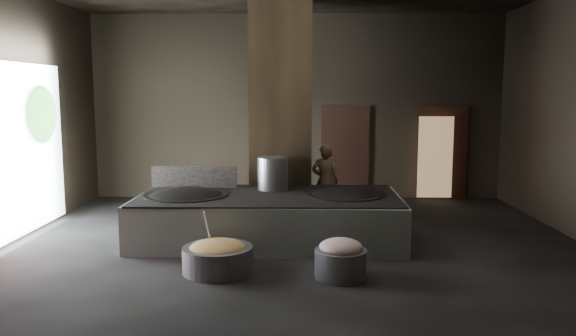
{
  "coord_description": "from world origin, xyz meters",
  "views": [
    {
      "loc": [
        0.05,
        -9.33,
        2.63
      ],
      "look_at": [
        -0.14,
        0.79,
        1.25
      ],
      "focal_mm": 35.0,
      "sensor_mm": 36.0,
      "label": 1
    }
  ],
  "objects_px": {
    "wok_right": "(345,199)",
    "stock_pot": "(273,173)",
    "hearth_platform": "(269,219)",
    "meat_basin": "(341,264)",
    "wok_left": "(186,199)",
    "cook": "(325,181)",
    "veg_basin": "(218,259)"
  },
  "relations": [
    {
      "from": "wok_right",
      "to": "stock_pot",
      "type": "height_order",
      "value": "stock_pot"
    },
    {
      "from": "hearth_platform",
      "to": "meat_basin",
      "type": "relative_size",
      "value": 6.22
    },
    {
      "from": "hearth_platform",
      "to": "wok_left",
      "type": "xyz_separation_m",
      "value": [
        -1.45,
        -0.05,
        0.35
      ]
    },
    {
      "from": "stock_pot",
      "to": "meat_basin",
      "type": "distance_m",
      "value": 2.9
    },
    {
      "from": "wok_left",
      "to": "wok_right",
      "type": "xyz_separation_m",
      "value": [
        2.8,
        0.1,
        0.0
      ]
    },
    {
      "from": "cook",
      "to": "veg_basin",
      "type": "xyz_separation_m",
      "value": [
        -1.74,
        -3.6,
        -0.59
      ]
    },
    {
      "from": "wok_left",
      "to": "stock_pot",
      "type": "distance_m",
      "value": 1.66
    },
    {
      "from": "wok_right",
      "to": "cook",
      "type": "distance_m",
      "value": 1.81
    },
    {
      "from": "hearth_platform",
      "to": "cook",
      "type": "relative_size",
      "value": 2.98
    },
    {
      "from": "wok_left",
      "to": "veg_basin",
      "type": "height_order",
      "value": "wok_left"
    },
    {
      "from": "hearth_platform",
      "to": "wok_right",
      "type": "xyz_separation_m",
      "value": [
        1.35,
        0.05,
        0.35
      ]
    },
    {
      "from": "stock_pot",
      "to": "wok_left",
      "type": "bearing_deg",
      "value": -158.2
    },
    {
      "from": "veg_basin",
      "to": "meat_basin",
      "type": "height_order",
      "value": "meat_basin"
    },
    {
      "from": "wok_right",
      "to": "cook",
      "type": "bearing_deg",
      "value": 98.5
    },
    {
      "from": "hearth_platform",
      "to": "wok_left",
      "type": "height_order",
      "value": "wok_left"
    },
    {
      "from": "wok_right",
      "to": "cook",
      "type": "height_order",
      "value": "cook"
    },
    {
      "from": "wok_right",
      "to": "stock_pot",
      "type": "xyz_separation_m",
      "value": [
        -1.3,
        0.5,
        0.38
      ]
    },
    {
      "from": "cook",
      "to": "hearth_platform",
      "type": "bearing_deg",
      "value": 66.29
    },
    {
      "from": "veg_basin",
      "to": "stock_pot",
      "type": "bearing_deg",
      "value": 73.06
    },
    {
      "from": "cook",
      "to": "stock_pot",
      "type": "bearing_deg",
      "value": 58.06
    },
    {
      "from": "stock_pot",
      "to": "cook",
      "type": "relative_size",
      "value": 0.39
    },
    {
      "from": "wok_right",
      "to": "hearth_platform",
      "type": "bearing_deg",
      "value": -177.88
    },
    {
      "from": "meat_basin",
      "to": "cook",
      "type": "bearing_deg",
      "value": 90.71
    },
    {
      "from": "hearth_platform",
      "to": "wok_left",
      "type": "relative_size",
      "value": 3.17
    },
    {
      "from": "wok_left",
      "to": "veg_basin",
      "type": "bearing_deg",
      "value": -65.06
    },
    {
      "from": "hearth_platform",
      "to": "veg_basin",
      "type": "bearing_deg",
      "value": -109.22
    },
    {
      "from": "stock_pot",
      "to": "veg_basin",
      "type": "height_order",
      "value": "stock_pot"
    },
    {
      "from": "wok_right",
      "to": "meat_basin",
      "type": "distance_m",
      "value": 2.11
    },
    {
      "from": "cook",
      "to": "wok_right",
      "type": "bearing_deg",
      "value": 105.3
    },
    {
      "from": "cook",
      "to": "veg_basin",
      "type": "relative_size",
      "value": 1.5
    },
    {
      "from": "cook",
      "to": "meat_basin",
      "type": "height_order",
      "value": "cook"
    },
    {
      "from": "meat_basin",
      "to": "wok_left",
      "type": "bearing_deg",
      "value": 143.18
    }
  ]
}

